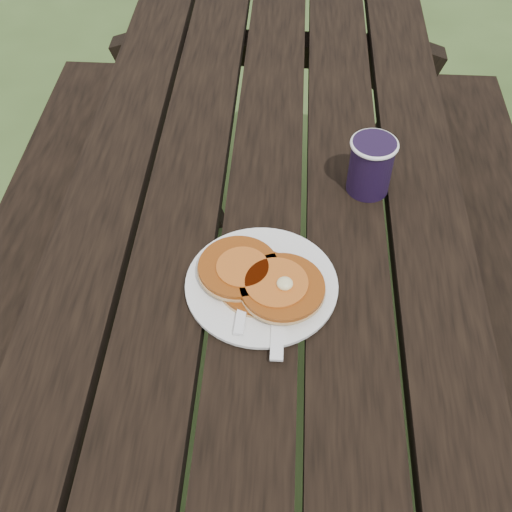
# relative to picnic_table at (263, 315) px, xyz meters

# --- Properties ---
(ground) EXTENTS (60.00, 60.00, 0.00)m
(ground) POSITION_rel_picnic_table_xyz_m (0.00, 0.00, -0.37)
(ground) COLOR #33491F
(ground) RESTS_ON ground
(picnic_table) EXTENTS (1.36, 1.80, 0.75)m
(picnic_table) POSITION_rel_picnic_table_xyz_m (0.00, 0.00, 0.00)
(picnic_table) COLOR black
(picnic_table) RESTS_ON ground
(plate) EXTENTS (0.32, 0.32, 0.01)m
(plate) POSITION_rel_picnic_table_xyz_m (0.01, -0.22, 0.39)
(plate) COLOR white
(plate) RESTS_ON picnic_table
(pancake_stack) EXTENTS (0.21, 0.17, 0.04)m
(pancake_stack) POSITION_rel_picnic_table_xyz_m (0.01, -0.22, 0.41)
(pancake_stack) COLOR #954410
(pancake_stack) RESTS_ON plate
(knife) EXTENTS (0.02, 0.18, 0.00)m
(knife) POSITION_rel_picnic_table_xyz_m (0.04, -0.28, 0.39)
(knife) COLOR white
(knife) RESTS_ON plate
(fork) EXTENTS (0.04, 0.16, 0.01)m
(fork) POSITION_rel_picnic_table_xyz_m (-0.02, -0.27, 0.40)
(fork) COLOR white
(fork) RESTS_ON plate
(coffee_cup) EXTENTS (0.09, 0.09, 0.11)m
(coffee_cup) POSITION_rel_picnic_table_xyz_m (0.19, 0.03, 0.44)
(coffee_cup) COLOR black
(coffee_cup) RESTS_ON picnic_table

